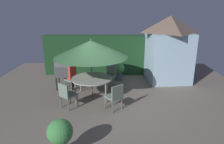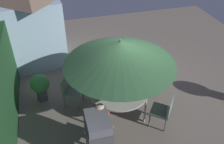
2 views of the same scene
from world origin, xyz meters
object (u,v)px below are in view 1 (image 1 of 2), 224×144
bbq_grill (64,69)px  potted_plant_by_shed (119,69)px  chair_toward_hedge (115,95)px  person_in_red (71,72)px  patio_umbrella (91,49)px  patio_table (92,79)px  chair_near_shed (70,77)px  potted_plant_by_grill (60,135)px  chair_far_side (67,94)px  garden_shed (168,48)px  chair_toward_house (110,74)px

bbq_grill → potted_plant_by_shed: bbq_grill is taller
chair_toward_hedge → person_in_red: 2.51m
patio_umbrella → patio_table: bearing=0.0°
patio_umbrella → chair_near_shed: bearing=142.5°
bbq_grill → potted_plant_by_grill: size_ratio=1.33×
patio_table → bbq_grill: bbq_grill is taller
chair_far_side → potted_plant_by_grill: 2.35m
bbq_grill → chair_near_shed: 0.41m
patio_umbrella → person_in_red: 1.58m
bbq_grill → chair_far_side: size_ratio=1.33×
patio_table → bbq_grill: 1.48m
patio_table → potted_plant_by_shed: bearing=61.9°
bbq_grill → potted_plant_by_grill: (0.85, -4.07, -0.32)m
potted_plant_by_shed → potted_plant_by_grill: 5.40m
chair_near_shed → potted_plant_by_shed: chair_near_shed is taller
patio_table → chair_toward_hedge: size_ratio=1.69×
chair_near_shed → person_in_red: size_ratio=0.71×
potted_plant_by_grill → person_in_red: (-0.54, 3.96, 0.25)m
patio_umbrella → person_in_red: patio_umbrella is taller
chair_near_shed → chair_far_side: (0.23, -1.69, 0.00)m
garden_shed → chair_toward_house: 2.92m
potted_plant_by_grill → bbq_grill: bearing=101.8°
patio_table → chair_toward_hedge: 1.37m
bbq_grill → potted_plant_by_grill: bearing=-78.2°
patio_table → chair_toward_house: bearing=61.5°
bbq_grill → potted_plant_by_shed: (2.27, 1.14, -0.34)m
garden_shed → chair_toward_house: garden_shed is taller
chair_near_shed → chair_far_side: same height
bbq_grill → potted_plant_by_grill: 4.17m
patio_table → potted_plant_by_shed: potted_plant_by_shed is taller
person_in_red → chair_toward_hedge: bearing=-44.6°
garden_shed → chair_toward_house: size_ratio=3.28×
patio_umbrella → chair_toward_house: (0.64, 1.19, -1.34)m
patio_umbrella → person_in_red: bearing=142.5°
chair_near_shed → chair_toward_hedge: same height
bbq_grill → potted_plant_by_grill: bbq_grill is taller
garden_shed → person_in_red: size_ratio=2.34×
chair_toward_house → bbq_grill: bearing=-168.9°
chair_far_side → garden_shed: bearing=35.8°
patio_table → chair_toward_house: (0.64, 1.19, -0.19)m
patio_umbrella → bbq_grill: (-1.23, 0.82, -1.02)m
patio_umbrella → chair_near_shed: (-0.99, 0.76, -1.34)m
chair_toward_house → potted_plant_by_grill: same height
chair_toward_hedge → potted_plant_by_grill: size_ratio=1.00×
garden_shed → potted_plant_by_grill: bearing=-124.9°
chair_toward_hedge → potted_plant_by_shed: (0.18, 3.01, -0.02)m
patio_umbrella → potted_plant_by_grill: patio_umbrella is taller
garden_shed → patio_table: bearing=-149.0°
garden_shed → patio_table: 3.91m
patio_umbrella → chair_toward_hedge: bearing=-50.7°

